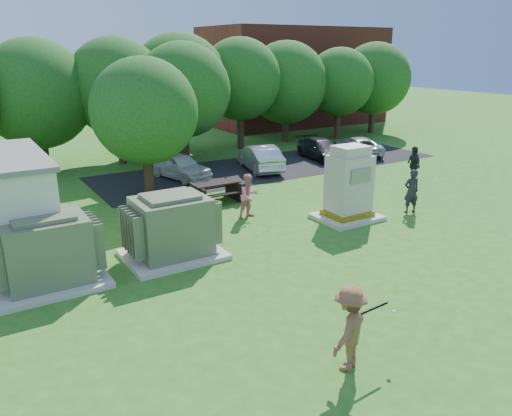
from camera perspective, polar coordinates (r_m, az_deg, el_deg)
ground at (r=14.05m, az=8.71°, el=-9.35°), size 120.00×120.00×0.00m
brick_building at (r=44.95m, az=4.29°, el=14.79°), size 15.00×8.00×8.00m
parking_strip at (r=28.25m, az=1.98°, el=4.83°), size 20.00×6.00×0.01m
transformer_left at (r=15.02m, az=-22.77°, el=-4.70°), size 3.00×2.40×2.07m
transformer_right at (r=15.89m, az=-9.59°, el=-2.29°), size 3.00×2.40×2.07m
generator_cabinet at (r=19.42m, az=10.55°, el=2.29°), size 2.37×1.94×2.89m
picnic_table at (r=21.50m, az=-4.55°, el=2.07°), size 2.04×1.53×0.87m
batter at (r=10.61m, az=10.60°, el=-13.38°), size 1.38×1.14×1.85m
person_by_generator at (r=20.92m, az=17.34°, el=1.85°), size 0.74×0.59×1.79m
person_at_picnic at (r=19.38m, az=-0.82°, el=1.38°), size 0.93×0.77×1.75m
person_walking_right at (r=25.61m, az=17.55°, el=4.73°), size 0.79×1.16×1.83m
car_white at (r=25.73m, az=-8.72°, el=4.79°), size 2.47×4.04×1.28m
car_silver_a at (r=27.18m, az=0.43°, el=5.81°), size 2.43×4.45×1.39m
car_dark at (r=30.11m, az=7.56°, el=6.65°), size 2.25×4.31×1.19m
car_silver_b at (r=31.70m, az=11.48°, el=6.96°), size 3.00×4.49×1.14m
batting_equipment at (r=10.85m, az=13.35°, el=-11.30°), size 1.10×0.16×0.30m
tree_row at (r=29.73m, az=-12.21°, el=13.20°), size 41.30×13.30×7.30m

